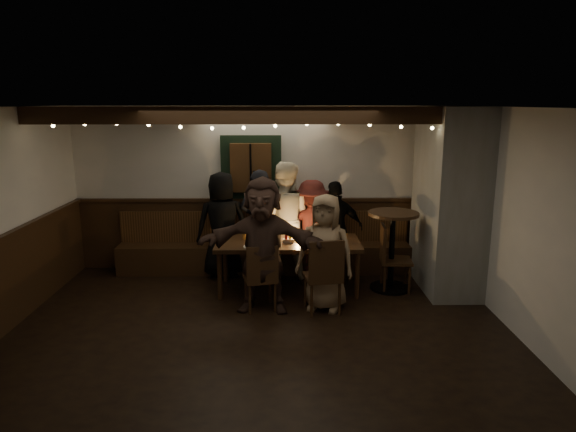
{
  "coord_description": "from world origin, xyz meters",
  "views": [
    {
      "loc": [
        0.27,
        -5.61,
        2.66
      ],
      "look_at": [
        0.37,
        1.6,
        1.05
      ],
      "focal_mm": 32.0,
      "sensor_mm": 36.0,
      "label": 1
    }
  ],
  "objects_px": {
    "dining_table": "(288,246)",
    "person_e": "(336,229)",
    "person_b": "(260,223)",
    "person_f": "(263,245)",
    "high_top": "(392,241)",
    "person_c": "(284,220)",
    "person_d": "(311,228)",
    "person_g": "(325,252)",
    "chair_end": "(390,254)",
    "person_a": "(222,225)",
    "chair_near_left": "(261,274)",
    "chair_near_right": "(324,272)"
  },
  "relations": [
    {
      "from": "chair_near_left",
      "to": "person_a",
      "type": "xyz_separation_m",
      "value": [
        -0.64,
        1.41,
        0.31
      ]
    },
    {
      "from": "chair_near_left",
      "to": "person_d",
      "type": "bearing_deg",
      "value": 63.56
    },
    {
      "from": "chair_end",
      "to": "person_a",
      "type": "bearing_deg",
      "value": 164.98
    },
    {
      "from": "chair_end",
      "to": "high_top",
      "type": "distance_m",
      "value": 0.19
    },
    {
      "from": "person_b",
      "to": "person_d",
      "type": "height_order",
      "value": "person_b"
    },
    {
      "from": "dining_table",
      "to": "person_g",
      "type": "bearing_deg",
      "value": -55.27
    },
    {
      "from": "person_e",
      "to": "person_f",
      "type": "bearing_deg",
      "value": 40.57
    },
    {
      "from": "person_b",
      "to": "person_c",
      "type": "height_order",
      "value": "person_c"
    },
    {
      "from": "chair_end",
      "to": "high_top",
      "type": "height_order",
      "value": "high_top"
    },
    {
      "from": "chair_end",
      "to": "high_top",
      "type": "xyz_separation_m",
      "value": [
        0.03,
        0.04,
        0.19
      ]
    },
    {
      "from": "chair_near_left",
      "to": "person_d",
      "type": "distance_m",
      "value": 1.65
    },
    {
      "from": "person_c",
      "to": "person_e",
      "type": "relative_size",
      "value": 1.2
    },
    {
      "from": "high_top",
      "to": "person_a",
      "type": "height_order",
      "value": "person_a"
    },
    {
      "from": "dining_table",
      "to": "chair_near_right",
      "type": "distance_m",
      "value": 0.97
    },
    {
      "from": "chair_end",
      "to": "person_c",
      "type": "xyz_separation_m",
      "value": [
        -1.51,
        0.65,
        0.36
      ]
    },
    {
      "from": "person_c",
      "to": "chair_end",
      "type": "bearing_deg",
      "value": 165.81
    },
    {
      "from": "person_a",
      "to": "person_g",
      "type": "distance_m",
      "value": 1.98
    },
    {
      "from": "chair_near_right",
      "to": "person_g",
      "type": "xyz_separation_m",
      "value": [
        0.02,
        0.18,
        0.2
      ]
    },
    {
      "from": "person_c",
      "to": "person_d",
      "type": "bearing_deg",
      "value": -163.07
    },
    {
      "from": "chair_end",
      "to": "person_g",
      "type": "distance_m",
      "value": 1.21
    },
    {
      "from": "chair_near_right",
      "to": "person_f",
      "type": "bearing_deg",
      "value": 169.2
    },
    {
      "from": "high_top",
      "to": "person_g",
      "type": "bearing_deg",
      "value": -145.38
    },
    {
      "from": "chair_near_right",
      "to": "person_e",
      "type": "xyz_separation_m",
      "value": [
        0.29,
        1.49,
        0.19
      ]
    },
    {
      "from": "chair_near_left",
      "to": "person_f",
      "type": "bearing_deg",
      "value": 67.89
    },
    {
      "from": "chair_near_right",
      "to": "person_b",
      "type": "xyz_separation_m",
      "value": [
        -0.87,
        1.55,
        0.27
      ]
    },
    {
      "from": "high_top",
      "to": "person_c",
      "type": "distance_m",
      "value": 1.67
    },
    {
      "from": "person_d",
      "to": "person_e",
      "type": "relative_size",
      "value": 1.0
    },
    {
      "from": "person_d",
      "to": "person_g",
      "type": "height_order",
      "value": "person_g"
    },
    {
      "from": "person_c",
      "to": "person_f",
      "type": "bearing_deg",
      "value": 87.6
    },
    {
      "from": "person_a",
      "to": "person_e",
      "type": "bearing_deg",
      "value": 165.86
    },
    {
      "from": "chair_end",
      "to": "person_f",
      "type": "relative_size",
      "value": 0.54
    },
    {
      "from": "chair_near_left",
      "to": "chair_end",
      "type": "distance_m",
      "value": 1.96
    },
    {
      "from": "dining_table",
      "to": "person_e",
      "type": "relative_size",
      "value": 1.36
    },
    {
      "from": "high_top",
      "to": "person_e",
      "type": "height_order",
      "value": "person_e"
    },
    {
      "from": "chair_end",
      "to": "person_d",
      "type": "xyz_separation_m",
      "value": [
        -1.08,
        0.71,
        0.21
      ]
    },
    {
      "from": "person_b",
      "to": "chair_near_left",
      "type": "bearing_deg",
      "value": 94.63
    },
    {
      "from": "chair_near_right",
      "to": "person_a",
      "type": "distance_m",
      "value": 2.1
    },
    {
      "from": "dining_table",
      "to": "person_a",
      "type": "relative_size",
      "value": 1.24
    },
    {
      "from": "person_b",
      "to": "person_a",
      "type": "bearing_deg",
      "value": 6.0
    },
    {
      "from": "person_d",
      "to": "person_g",
      "type": "distance_m",
      "value": 1.38
    },
    {
      "from": "chair_near_right",
      "to": "person_f",
      "type": "height_order",
      "value": "person_f"
    },
    {
      "from": "person_b",
      "to": "person_f",
      "type": "relative_size",
      "value": 0.95
    },
    {
      "from": "person_a",
      "to": "person_c",
      "type": "bearing_deg",
      "value": 166.28
    },
    {
      "from": "person_c",
      "to": "person_g",
      "type": "height_order",
      "value": "person_c"
    },
    {
      "from": "high_top",
      "to": "person_c",
      "type": "height_order",
      "value": "person_c"
    },
    {
      "from": "chair_near_left",
      "to": "person_g",
      "type": "relative_size",
      "value": 0.59
    },
    {
      "from": "person_a",
      "to": "person_d",
      "type": "distance_m",
      "value": 1.37
    },
    {
      "from": "dining_table",
      "to": "chair_near_left",
      "type": "distance_m",
      "value": 0.85
    },
    {
      "from": "high_top",
      "to": "person_b",
      "type": "bearing_deg",
      "value": 160.84
    },
    {
      "from": "chair_end",
      "to": "person_g",
      "type": "relative_size",
      "value": 0.62
    }
  ]
}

